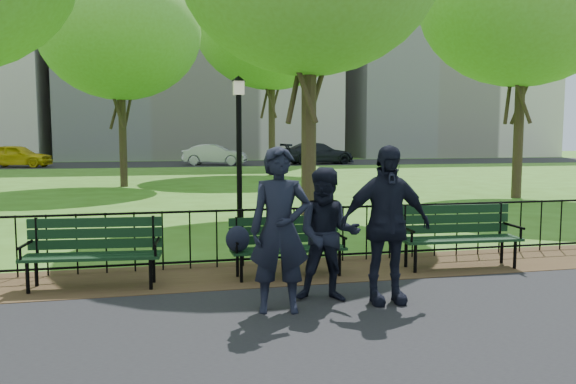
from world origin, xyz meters
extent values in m
plane|color=#3E671B|center=(0.00, 0.00, 0.00)|extent=(120.00, 120.00, 0.00)
cube|color=#362516|center=(0.00, 1.50, 0.01)|extent=(60.00, 1.60, 0.01)
cube|color=black|center=(0.00, 35.00, 0.01)|extent=(70.00, 9.00, 0.01)
cylinder|color=black|center=(0.00, 2.00, 0.88)|extent=(24.00, 0.04, 0.04)
cylinder|color=black|center=(0.00, 2.00, 0.12)|extent=(24.00, 0.04, 0.04)
cylinder|color=black|center=(0.00, 2.00, 0.45)|extent=(0.02, 0.02, 0.90)
cube|color=beige|center=(26.00, 48.00, 12.00)|extent=(20.00, 15.00, 24.00)
cube|color=black|center=(-0.07, 1.21, 0.41)|extent=(1.64, 0.48, 0.04)
cube|color=black|center=(-0.07, 1.45, 0.72)|extent=(1.63, 0.08, 0.41)
cylinder|color=black|center=(-0.77, 1.03, 0.20)|extent=(0.05, 0.05, 0.41)
cylinder|color=black|center=(0.64, 1.07, 0.20)|extent=(0.05, 0.05, 0.41)
cylinder|color=black|center=(-0.78, 1.35, 0.20)|extent=(0.05, 0.05, 0.41)
cylinder|color=black|center=(0.63, 1.39, 0.20)|extent=(0.05, 0.05, 0.41)
cylinder|color=black|center=(-0.83, 1.19, 0.57)|extent=(0.05, 0.51, 0.04)
cylinder|color=black|center=(0.70, 1.23, 0.57)|extent=(0.05, 0.51, 0.04)
ellipsoid|color=black|center=(-0.80, 1.10, 0.61)|extent=(0.33, 0.24, 0.36)
cube|color=black|center=(-2.70, 1.19, 0.44)|extent=(1.79, 0.63, 0.04)
cube|color=black|center=(-2.68, 1.44, 0.77)|extent=(1.75, 0.20, 0.44)
cylinder|color=black|center=(-3.47, 1.09, 0.22)|extent=(0.05, 0.05, 0.44)
cylinder|color=black|center=(-1.96, 0.94, 0.22)|extent=(0.05, 0.05, 0.44)
cylinder|color=black|center=(-3.44, 1.43, 0.22)|extent=(0.05, 0.05, 0.44)
cylinder|color=black|center=(-1.93, 1.29, 0.22)|extent=(0.05, 0.05, 0.44)
cylinder|color=black|center=(-3.52, 1.27, 0.61)|extent=(0.09, 0.55, 0.04)
cylinder|color=black|center=(-1.88, 1.11, 0.61)|extent=(0.09, 0.55, 0.04)
cube|color=black|center=(2.57, 1.14, 0.45)|extent=(1.84, 0.59, 0.04)
cube|color=black|center=(2.59, 1.41, 0.80)|extent=(1.82, 0.14, 0.45)
cylinder|color=black|center=(1.78, 1.01, 0.23)|extent=(0.05, 0.05, 0.45)
cylinder|color=black|center=(3.35, 0.92, 0.23)|extent=(0.05, 0.05, 0.45)
cylinder|color=black|center=(1.80, 1.37, 0.23)|extent=(0.05, 0.05, 0.45)
cylinder|color=black|center=(3.37, 1.28, 0.23)|extent=(0.05, 0.05, 0.45)
cylinder|color=black|center=(1.72, 1.19, 0.64)|extent=(0.07, 0.57, 0.04)
cylinder|color=black|center=(3.43, 1.09, 0.64)|extent=(0.07, 0.57, 0.04)
cylinder|color=black|center=(-0.33, 4.33, 0.07)|extent=(0.25, 0.25, 0.14)
cylinder|color=black|center=(-0.33, 4.33, 1.41)|extent=(0.11, 0.11, 2.82)
cube|color=beige|center=(-0.33, 4.33, 2.91)|extent=(0.19, 0.19, 0.26)
cone|color=black|center=(-0.33, 4.33, 3.09)|extent=(0.28, 0.28, 0.11)
cylinder|color=#2D2116|center=(1.71, 6.78, 1.88)|extent=(0.36, 0.36, 3.75)
cylinder|color=#2D2116|center=(9.49, 9.68, 1.95)|extent=(0.32, 0.32, 3.90)
cylinder|color=#2D2116|center=(-3.23, 16.75, 1.86)|extent=(0.30, 0.30, 3.72)
ellipsoid|color=#5C972D|center=(-3.23, 16.75, 6.07)|extent=(6.27, 6.27, 5.33)
cylinder|color=#2D2116|center=(3.84, 22.12, 2.38)|extent=(0.34, 0.34, 4.75)
ellipsoid|color=#5C972D|center=(3.84, 22.12, 7.75)|extent=(8.00, 8.00, 6.80)
imported|color=black|center=(-0.51, -0.30, 0.95)|extent=(0.75, 0.55, 1.87)
imported|color=black|center=(0.14, -0.01, 0.82)|extent=(0.87, 0.62, 1.62)
imported|color=black|center=(0.79, -0.22, 0.95)|extent=(1.12, 0.49, 1.89)
imported|color=gold|center=(-10.81, 32.79, 0.75)|extent=(4.59, 2.67, 1.47)
imported|color=#96999D|center=(1.90, 32.57, 0.73)|extent=(4.61, 2.71, 1.44)
imported|color=black|center=(9.30, 32.54, 0.77)|extent=(5.43, 2.63, 1.52)
camera|label=1|loc=(-1.81, -6.39, 2.00)|focal=35.00mm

